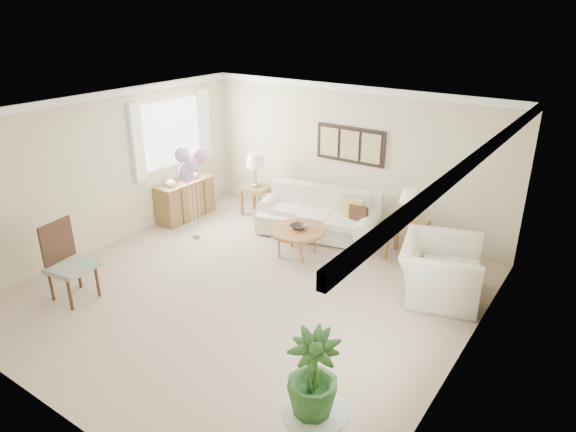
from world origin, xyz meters
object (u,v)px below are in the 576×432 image
object	(u,v)px
sofa	(319,217)
armchair	(440,270)
accent_chair	(67,260)
balloon_cluster	(190,164)
coffee_table	(297,231)

from	to	relation	value
sofa	armchair	distance (m)	2.65
accent_chair	balloon_cluster	world-z (taller)	balloon_cluster
coffee_table	accent_chair	xyz separation A→B (m)	(-1.92, -2.92, 0.15)
sofa	balloon_cluster	size ratio (longest dim) A/B	1.45
accent_chair	balloon_cluster	size ratio (longest dim) A/B	0.67
coffee_table	balloon_cluster	distance (m)	2.15
balloon_cluster	armchair	bearing A→B (deg)	7.55
armchair	accent_chair	world-z (taller)	accent_chair
accent_chair	balloon_cluster	bearing A→B (deg)	88.96
sofa	balloon_cluster	xyz separation A→B (m)	(-1.73, -1.38, 1.04)
sofa	coffee_table	world-z (taller)	sofa
sofa	balloon_cluster	distance (m)	2.45
armchair	coffee_table	bearing A→B (deg)	76.89
armchair	sofa	bearing A→B (deg)	56.67
armchair	balloon_cluster	world-z (taller)	balloon_cluster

